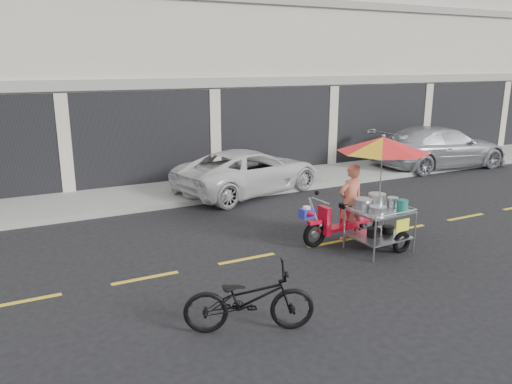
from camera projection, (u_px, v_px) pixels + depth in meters
name	position (u px, v px, depth m)	size (l,w,h in m)	color
ground	(332.00, 243.00, 10.58)	(90.00, 90.00, 0.00)	black
sidewalk	(228.00, 184.00, 15.32)	(45.00, 3.00, 0.15)	gray
shophouse_block	(240.00, 48.00, 19.89)	(36.00, 8.11, 10.40)	beige
centerline	(332.00, 243.00, 10.58)	(42.00, 0.10, 0.01)	gold
white_pickup	(249.00, 171.00, 14.54)	(2.10, 4.56, 1.27)	silver
silver_pickup	(440.00, 147.00, 17.92)	(2.08, 5.12, 1.49)	#B4B7BD
near_bicycle	(249.00, 299.00, 7.01)	(0.65, 1.85, 0.97)	black
food_vendor_rig	(370.00, 176.00, 10.07)	(2.43, 1.92, 2.36)	black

